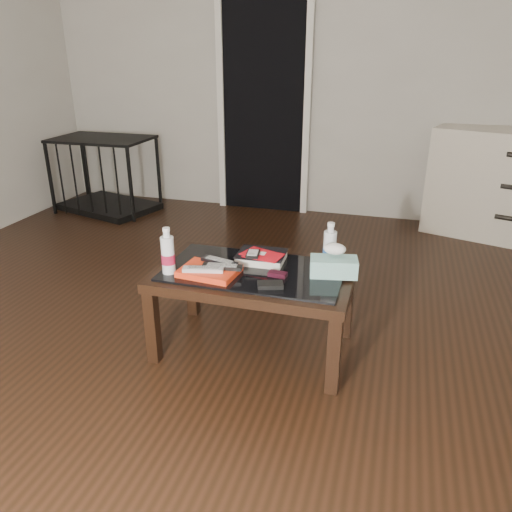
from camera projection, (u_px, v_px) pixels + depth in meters
The scene contains 18 objects.
ground at pixel (214, 340), 2.78m from camera, with size 5.00×5.00×0.00m, color black.
room_shell at pixel (202, 19), 2.16m from camera, with size 5.00×5.00×5.00m.
doorway at pixel (264, 103), 4.68m from camera, with size 0.90×0.08×2.07m.
coffee_table at pixel (254, 281), 2.56m from camera, with size 1.00×0.60×0.46m.
dresser at pixel (507, 186), 4.13m from camera, with size 1.30×0.84×0.90m.
pet_crate at pixel (107, 187), 4.95m from camera, with size 1.03×0.82×0.71m.
magazines at pixel (209, 271), 2.48m from camera, with size 0.28×0.21×0.03m, color red.
remote_silver at pixel (203, 269), 2.44m from camera, with size 0.20×0.05×0.02m, color #B4B4B9.
remote_black_front at pixel (222, 266), 2.47m from camera, with size 0.20×0.05×0.02m, color black.
remote_black_back at pixel (219, 261), 2.53m from camera, with size 0.20×0.05×0.02m, color black.
textbook at pixel (261, 257), 2.63m from camera, with size 0.25×0.20×0.05m, color black.
dvd_mailers at pixel (261, 254), 2.60m from camera, with size 0.19×0.14×0.01m, color red.
ipod at pixel (253, 254), 2.58m from camera, with size 0.06×0.10×0.02m, color black.
flip_phone at pixel (278, 274), 2.46m from camera, with size 0.09×0.05×0.02m, color black.
wallet at pixel (270, 285), 2.35m from camera, with size 0.12×0.07×0.02m, color black.
water_bottle_left at pixel (168, 251), 2.46m from camera, with size 0.07×0.07×0.24m, color silver.
water_bottle_right at pixel (330, 245), 2.53m from camera, with size 0.07×0.07×0.24m, color silver.
tissue_box at pixel (334, 267), 2.46m from camera, with size 0.23×0.12×0.09m, color teal.
Camera 1 is at (0.89, -2.23, 1.51)m, focal length 35.00 mm.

